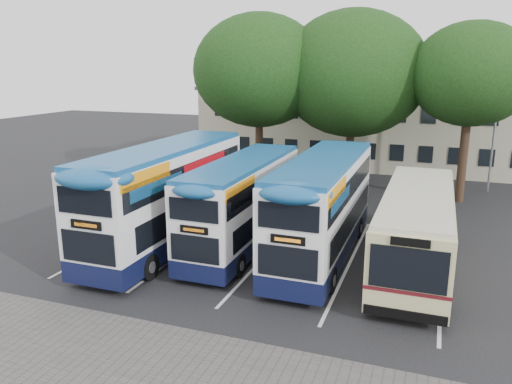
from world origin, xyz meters
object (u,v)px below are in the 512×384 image
Objects in this scene: bus_dd_left at (167,192)px; bus_dd_right at (323,203)px; lamp_post at (497,112)px; bus_single at (417,224)px; bus_dd_mid at (244,200)px; tree_right at (472,75)px; tree_left at (259,71)px; tree_mid at (353,74)px.

bus_dd_left is 6.82m from bus_dd_right.
bus_single is (-3.79, -14.37, -3.32)m from lamp_post.
bus_dd_left is at bearing -163.11° from bus_dd_mid.
bus_dd_left is (-14.27, -15.60, -2.60)m from lamp_post.
tree_right is 18.27m from bus_dd_left.
tree_left is 1.17× the size of bus_dd_mid.
bus_dd_left reaches higher than bus_dd_mid.
lamp_post reaches higher than bus_dd_right.
tree_mid is 1.11× the size of bus_dd_right.
tree_left is at bearing 106.33° from bus_dd_mid.
tree_right is (-1.80, -3.17, 2.29)m from lamp_post.
bus_dd_right is (3.52, 0.04, 0.16)m from bus_dd_mid.
lamp_post is 0.82× the size of tree_left.
tree_left is 5.87m from tree_mid.
bus_dd_mid is (3.19, -10.89, -5.37)m from tree_left.
lamp_post is 0.84× the size of bus_dd_left.
tree_left is 1.09× the size of bus_dd_right.
bus_dd_left is 1.15× the size of bus_dd_mid.
bus_dd_mid is (-2.50, -12.29, -5.19)m from tree_mid.
tree_right is (12.44, 0.56, -0.17)m from tree_left.
bus_dd_mid is at bearing -73.67° from tree_left.
tree_mid is (5.70, 1.39, -0.18)m from tree_left.
lamp_post is 0.96× the size of bus_dd_mid.
tree_right is at bearing 44.93° from bus_dd_left.
tree_mid reaches higher than tree_left.
bus_dd_mid is (-9.24, -11.46, -5.21)m from tree_right.
tree_right is at bearing 2.59° from tree_left.
tree_right is 1.09× the size of bus_dd_mid.
tree_left is at bearing 89.86° from bus_dd_left.
tree_mid is 13.28m from bus_dd_right.
tree_mid is at bearing 172.98° from tree_right.
tree_left is at bearing 134.49° from bus_single.
bus_single is at bearing -104.78° from lamp_post.
bus_dd_mid is (3.22, 0.98, -0.32)m from bus_dd_left.
lamp_post is 0.80× the size of tree_mid.
tree_left reaches higher than bus_dd_right.
bus_dd_right is (6.71, -10.86, -5.21)m from tree_left.
bus_dd_mid reaches higher than bus_single.
tree_mid is at bearing 111.56° from bus_single.
bus_dd_right is at bearing -117.30° from lamp_post.
bus_dd_mid is at bearing -101.51° from tree_mid.
lamp_post is at bearing 15.31° from tree_mid.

